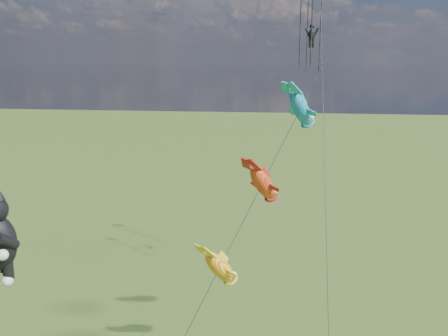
# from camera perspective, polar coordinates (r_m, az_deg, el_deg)

# --- Properties ---
(fish_windsock_rig) EXTENTS (9.15, 13.21, 17.52)m
(fish_windsock_rig) POSITION_cam_1_polar(r_m,az_deg,el_deg) (22.58, 1.99, -6.55)
(fish_windsock_rig) COLOR #4F3D28
(fish_windsock_rig) RESTS_ON ground
(parafoil_rig) EXTENTS (2.06, 17.52, 26.02)m
(parafoil_rig) POSITION_cam_1_polar(r_m,az_deg,el_deg) (32.94, 10.16, 17.23)
(parafoil_rig) COLOR #4F3D28
(parafoil_rig) RESTS_ON ground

